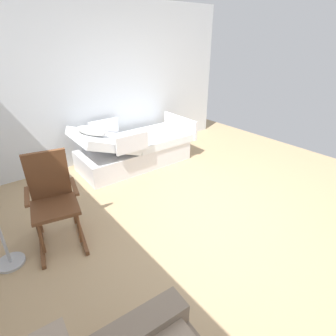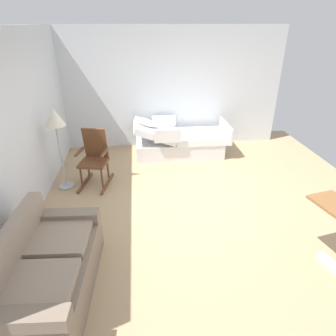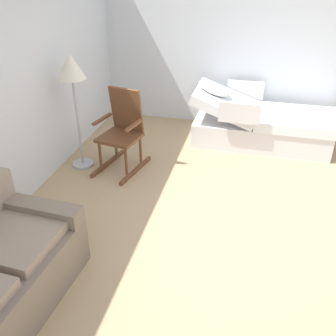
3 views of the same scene
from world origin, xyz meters
name	(u,v)px [view 1 (image 1 of 3)]	position (x,y,z in m)	size (l,w,h in m)	color
ground_plane	(209,217)	(0.00, 0.00, 0.00)	(6.51, 6.51, 0.00)	tan
side_wall	(106,84)	(2.65, 0.00, 1.35)	(0.10, 5.15, 2.70)	silver
hospital_bed	(134,149)	(1.97, -0.09, 0.29)	(1.05, 2.13, 0.93)	silver
rocking_chair	(53,200)	(0.81, 1.64, 0.50)	(0.84, 0.62, 1.05)	brown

